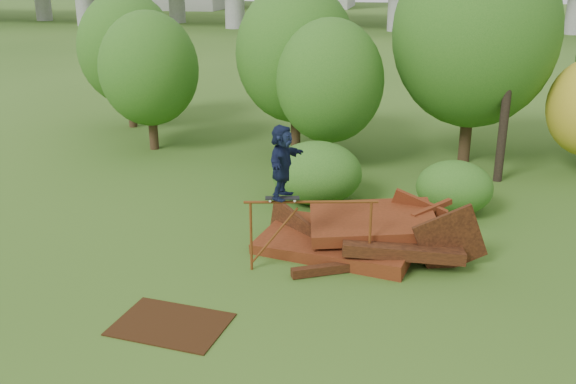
% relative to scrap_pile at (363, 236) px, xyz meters
% --- Properties ---
extents(ground, '(240.00, 240.00, 0.00)m').
position_rel_scrap_pile_xyz_m(ground, '(-0.93, -2.56, -0.39)').
color(ground, '#2D5116').
rests_on(ground, ground).
extents(scrap_pile, '(5.54, 3.36, 1.78)m').
position_rel_scrap_pile_xyz_m(scrap_pile, '(0.00, 0.00, 0.00)').
color(scrap_pile, '#4A200D').
rests_on(scrap_pile, ground).
extents(grind_rail, '(2.92, 0.66, 1.66)m').
position_rel_scrap_pile_xyz_m(grind_rail, '(-1.09, -1.20, 0.84)').
color(grind_rail, '#673510').
rests_on(grind_rail, ground).
extents(skateboard, '(0.78, 0.35, 0.08)m').
position_rel_scrap_pile_xyz_m(skateboard, '(-1.71, -1.33, 1.34)').
color(skateboard, black).
rests_on(skateboard, grind_rail).
extents(skater, '(0.73, 1.58, 1.63)m').
position_rel_scrap_pile_xyz_m(skater, '(-1.71, -1.33, 2.17)').
color(skater, '#131B39').
rests_on(skater, skateboard).
extents(flat_plate, '(2.29, 1.78, 0.03)m').
position_rel_scrap_pile_xyz_m(flat_plate, '(-3.34, -4.11, -0.37)').
color(flat_plate, black).
rests_on(flat_plate, ground).
extents(tree_0, '(3.62, 3.62, 5.10)m').
position_rel_scrap_pile_xyz_m(tree_0, '(-8.49, 7.81, 2.63)').
color(tree_0, black).
rests_on(tree_0, ground).
extents(tree_1, '(4.37, 4.37, 6.08)m').
position_rel_scrap_pile_xyz_m(tree_1, '(-3.25, 8.87, 3.17)').
color(tree_1, black).
rests_on(tree_1, ground).
extents(tree_2, '(3.56, 3.56, 5.02)m').
position_rel_scrap_pile_xyz_m(tree_2, '(-1.72, 6.70, 2.58)').
color(tree_2, black).
rests_on(tree_2, ground).
extents(tree_3, '(5.47, 5.47, 7.59)m').
position_rel_scrap_pile_xyz_m(tree_3, '(2.90, 8.30, 4.05)').
color(tree_3, black).
rests_on(tree_3, ground).
extents(tree_6, '(4.04, 4.04, 5.64)m').
position_rel_scrap_pile_xyz_m(tree_6, '(-10.75, 11.01, 2.93)').
color(tree_6, black).
rests_on(tree_6, ground).
extents(shrub_left, '(2.62, 2.41, 1.81)m').
position_rel_scrap_pile_xyz_m(shrub_left, '(-1.60, 3.18, 0.52)').
color(shrub_left, '#1A4E14').
rests_on(shrub_left, ground).
extents(shrub_right, '(2.10, 1.93, 1.49)m').
position_rel_scrap_pile_xyz_m(shrub_right, '(2.27, 3.07, 0.36)').
color(shrub_right, '#1A4E14').
rests_on(shrub_right, ground).
extents(utility_pole, '(1.40, 0.28, 9.51)m').
position_rel_scrap_pile_xyz_m(utility_pole, '(3.84, 6.27, 4.44)').
color(utility_pole, black).
rests_on(utility_pole, ground).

